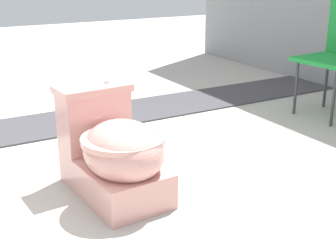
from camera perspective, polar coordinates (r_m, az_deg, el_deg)
name	(u,v)px	position (r m, az deg, el deg)	size (l,w,h in m)	color
ground_plane	(74,204)	(2.28, -11.40, -9.33)	(14.00, 14.00, 0.00)	#B7B2A8
gravel_strip	(86,119)	(3.47, -9.99, 0.88)	(0.56, 8.00, 0.01)	#423F44
toilet	(114,152)	(2.26, -6.57, -3.17)	(0.65, 0.41, 0.52)	#E09E93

